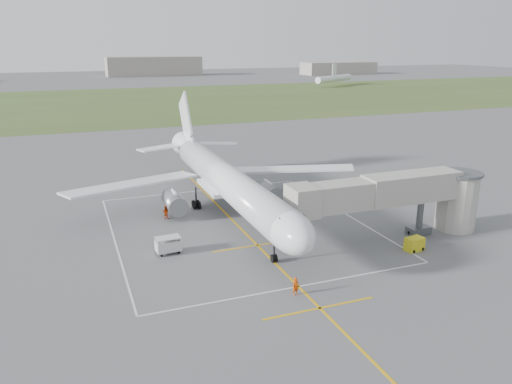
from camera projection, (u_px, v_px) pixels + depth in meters
name	position (u px, v px, depth m)	size (l,w,h in m)	color
ground	(228.00, 216.00, 61.80)	(700.00, 700.00, 0.00)	#545457
grass_strip	(116.00, 103.00, 178.03)	(700.00, 120.00, 0.02)	#405625
apron_markings	(244.00, 232.00, 56.60)	(28.20, 60.00, 0.01)	#E3A30D
airliner	(226.00, 180.00, 61.21)	(38.93, 46.75, 13.52)	silver
jet_bridge	(405.00, 196.00, 53.77)	(23.40, 5.00, 7.20)	gray
gpu_unit	(414.00, 244.00, 51.39)	(2.02, 1.55, 1.40)	gold
baggage_cart	(168.00, 245.00, 50.66)	(2.59, 1.67, 1.73)	silver
ramp_worker_nose	(296.00, 286.00, 42.27)	(0.59, 0.38, 1.61)	#D94506
ramp_worker_wing	(166.00, 212.00, 60.68)	(0.80, 0.63, 1.65)	#E43E07
distant_hangars	(62.00, 70.00, 291.88)	(345.00, 49.00, 12.00)	gray
distant_aircraft	(140.00, 83.00, 217.00)	(210.45, 31.75, 8.85)	silver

